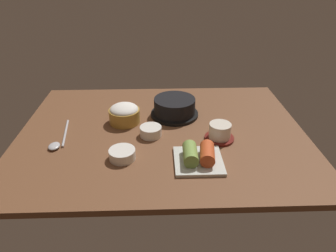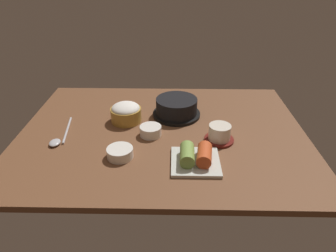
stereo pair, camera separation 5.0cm
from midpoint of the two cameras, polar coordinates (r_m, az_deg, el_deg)
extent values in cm
cube|color=brown|center=(108.47, -2.41, -1.35)|extent=(100.00, 76.00, 2.00)
cylinder|color=black|center=(117.87, 0.01, 2.26)|extent=(18.23, 18.23, 1.10)
cylinder|color=black|center=(116.30, 0.01, 3.78)|extent=(15.67, 15.67, 5.87)
cylinder|color=#D15619|center=(115.17, 0.01, 4.96)|extent=(13.79, 13.79, 0.60)
cylinder|color=#B78C38|center=(113.64, -9.38, 1.87)|extent=(11.27, 11.27, 5.17)
ellipsoid|color=white|center=(112.47, -9.49, 3.04)|extent=(10.37, 10.37, 3.95)
cylinder|color=maroon|center=(103.92, 8.19, -2.27)|extent=(9.92, 9.92, 0.80)
cylinder|color=silver|center=(102.42, 8.30, -0.89)|extent=(7.30, 7.30, 5.03)
cylinder|color=#C6D18C|center=(101.32, 8.39, 0.19)|extent=(6.21, 6.21, 0.40)
cylinder|color=white|center=(104.52, -4.61, -1.00)|extent=(7.43, 7.43, 3.40)
cylinder|color=brown|center=(103.81, -4.64, -0.34)|extent=(6.09, 6.09, 0.50)
cube|color=silver|center=(92.27, 4.15, -6.53)|extent=(14.46, 14.46, 1.00)
cylinder|color=#7A9E47|center=(90.49, 2.61, -5.21)|extent=(4.60, 8.79, 4.36)
cylinder|color=#C64C23|center=(91.00, 5.80, -5.13)|extent=(5.44, 9.16, 4.36)
cylinder|color=white|center=(94.44, -10.06, -5.23)|extent=(8.10, 8.10, 3.12)
cylinder|color=#386B2D|center=(93.73, -10.13, -4.60)|extent=(6.64, 6.64, 0.50)
cylinder|color=#B7B7BC|center=(112.49, -19.84, -1.22)|extent=(3.42, 17.65, 0.80)
ellipsoid|color=#B7B7BC|center=(105.73, -21.80, -3.52)|extent=(3.60, 4.68, 1.26)
camera|label=1|loc=(0.03, -91.37, -0.78)|focal=32.61mm
camera|label=2|loc=(0.03, 88.63, 0.78)|focal=32.61mm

